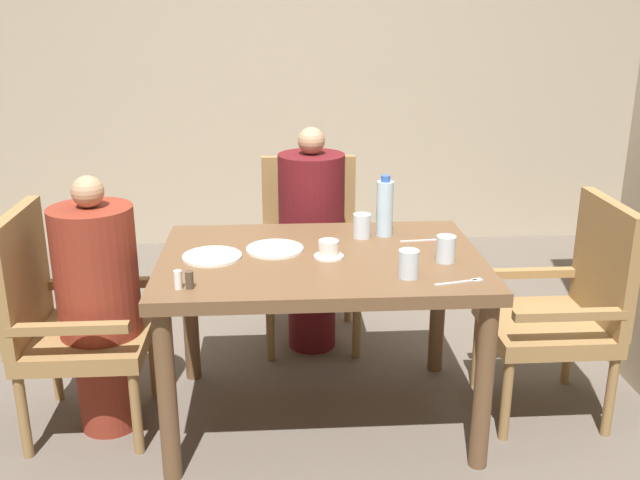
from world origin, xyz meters
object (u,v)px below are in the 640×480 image
Objects in this scene: diner_in_far_chair at (312,238)px; glass_tall_far at (362,226)px; chair_far_side at (310,246)px; glass_tall_near at (409,264)px; plate_main_right at (275,249)px; plate_main_left at (212,256)px; teacup_with_saucer at (329,250)px; glass_tall_mid at (446,249)px; water_bottle at (385,208)px; chair_right_side at (567,304)px; chair_left_side at (64,318)px; diner_in_left_chair at (99,304)px.

glass_tall_far is at bearing -67.66° from diner_in_far_chair.
glass_tall_near is at bearing -74.33° from chair_far_side.
plate_main_right is 0.58m from glass_tall_near.
plate_main_left is at bearing -117.49° from chair_far_side.
teacup_with_saucer is 0.45m from glass_tall_mid.
glass_tall_near is at bearing -19.50° from plate_main_left.
chair_right_side is at bearing -18.52° from water_bottle.
diner_in_far_chair is 1.00m from glass_tall_near.
chair_far_side is 3.54× the size of water_bottle.
plate_main_right is (-0.18, -0.75, 0.24)m from chair_far_side.
glass_tall_far is (0.61, 0.21, 0.05)m from plate_main_left.
plate_main_right is at bearing -103.53° from chair_far_side.
water_bottle is 2.54× the size of glass_tall_far.
plate_main_left is 0.65m from glass_tall_far.
chair_left_side is at bearing 176.21° from glass_tall_mid.
chair_left_side is at bearing 180.00° from chair_right_side.
chair_right_side is 1.22m from plate_main_right.
plate_main_left is 2.25× the size of glass_tall_far.
water_bottle is at bearing 91.49° from glass_tall_near.
glass_tall_near is at bearing -12.11° from diner_in_left_chair.
plate_main_left is at bearing 0.47° from chair_left_side.
plate_main_right is at bearing 145.99° from glass_tall_near.
teacup_with_saucer reaches higher than plate_main_right.
chair_right_side is (1.02, -0.82, 0.00)m from chair_far_side.
chair_left_side is 0.87m from plate_main_right.
teacup_with_saucer is (0.03, -0.84, 0.27)m from chair_far_side.
chair_far_side is 9.02× the size of glass_tall_mid.
plate_main_left is 0.88× the size of water_bottle.
diner_in_far_chair is 4.87× the size of plate_main_left.
diner_in_far_chair is (-0.00, -0.14, 0.09)m from chair_far_side.
chair_far_side is 0.17m from diner_in_far_chair.
diner_in_left_chair is 9.07× the size of teacup_with_saucer.
teacup_with_saucer is 0.45× the size of water_bottle.
glass_tall_far is (-0.83, 0.22, 0.29)m from chair_right_side.
chair_right_side is (1.89, -0.00, -0.06)m from diner_in_left_chair.
chair_left_side is at bearing -179.53° from plate_main_left.
diner_in_left_chair is at bearing 167.89° from glass_tall_near.
glass_tall_near is at bearing -138.24° from glass_tall_mid.
diner_in_far_chair reaches higher than plate_main_left.
glass_tall_mid is (0.18, -0.34, -0.07)m from water_bottle.
glass_tall_far is (-0.28, 0.32, 0.00)m from glass_tall_mid.
chair_right_side is at bearing -14.75° from glass_tall_far.
plate_main_left is 2.25× the size of glass_tall_near.
chair_right_side is (1.02, -0.68, -0.09)m from diner_in_far_chair.
plate_main_right is at bearing 4.94° from chair_left_side.
chair_right_side is 3.54× the size of water_bottle.
glass_tall_far is at bearing 131.88° from glass_tall_mid.
chair_far_side is at bearing 90.00° from diner_in_far_chair.
chair_right_side is at bearing -33.62° from diner_in_far_chair.
glass_tall_near is (0.27, -0.23, 0.02)m from teacup_with_saucer.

